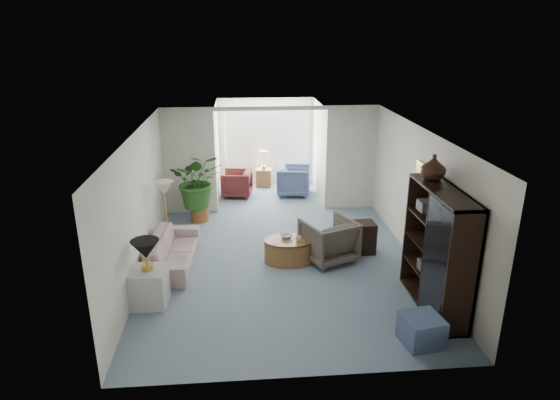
{
  "coord_description": "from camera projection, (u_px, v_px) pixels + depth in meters",
  "views": [
    {
      "loc": [
        -0.73,
        -7.96,
        4.14
      ],
      "look_at": [
        0.0,
        0.6,
        1.1
      ],
      "focal_mm": 31.06,
      "sensor_mm": 36.0,
      "label": 1
    }
  ],
  "objects": [
    {
      "name": "house_plant",
      "position": [
        198.0,
        180.0,
        10.78
      ],
      "size": [
        1.15,
        1.0,
        1.28
      ],
      "primitive_type": "imported",
      "color": "#2A5D20",
      "rests_on": "plant_pot"
    },
    {
      "name": "sunroom_floor",
      "position": [
        269.0,
        195.0,
        12.77
      ],
      "size": [
        2.6,
        2.6,
        0.0
      ],
      "primitive_type": "plane",
      "color": "gray",
      "rests_on": "ground"
    },
    {
      "name": "window_pane",
      "position": [
        266.0,
        135.0,
        13.32
      ],
      "size": [
        2.2,
        0.02,
        1.5
      ],
      "primitive_type": "cube",
      "color": "white"
    },
    {
      "name": "sunroom_table",
      "position": [
        264.0,
        178.0,
        13.41
      ],
      "size": [
        0.45,
        0.38,
        0.5
      ],
      "primitive_type": "cube",
      "rotation": [
        0.0,
        0.0,
        -0.16
      ],
      "color": "brown",
      "rests_on": "ground"
    },
    {
      "name": "coffee_cup",
      "position": [
        298.0,
        239.0,
        8.89
      ],
      "size": [
        0.14,
        0.14,
        0.1
      ],
      "primitive_type": "imported",
      "rotation": [
        0.0,
        0.0,
        0.31
      ],
      "color": "beige",
      "rests_on": "coffee_table"
    },
    {
      "name": "back_pier_right",
      "position": [
        351.0,
        158.0,
        11.48
      ],
      "size": [
        1.2,
        0.12,
        2.5
      ],
      "primitive_type": "cube",
      "color": "white",
      "rests_on": "ground"
    },
    {
      "name": "floor",
      "position": [
        283.0,
        267.0,
        8.92
      ],
      "size": [
        6.0,
        6.0,
        0.0
      ],
      "primitive_type": "plane",
      "color": "gray",
      "rests_on": "ground"
    },
    {
      "name": "coffee_bowl",
      "position": [
        286.0,
        236.0,
        9.07
      ],
      "size": [
        0.27,
        0.27,
        0.05
      ],
      "primitive_type": "imported",
      "rotation": [
        0.0,
        0.0,
        0.31
      ],
      "color": "beige",
      "rests_on": "coffee_table"
    },
    {
      "name": "table_lamp",
      "position": [
        145.0,
        249.0,
        7.42
      ],
      "size": [
        0.44,
        0.44,
        0.3
      ],
      "primitive_type": "cone",
      "color": "black",
      "rests_on": "end_table"
    },
    {
      "name": "floor_lamp",
      "position": [
        164.0,
        188.0,
        9.32
      ],
      "size": [
        0.36,
        0.36,
        0.28
      ],
      "primitive_type": "cone",
      "color": "beige",
      "rests_on": "ground"
    },
    {
      "name": "back_header",
      "position": [
        271.0,
        108.0,
        10.92
      ],
      "size": [
        2.6,
        0.12,
        0.1
      ],
      "primitive_type": "cube",
      "color": "white",
      "rests_on": "back_pier_left"
    },
    {
      "name": "shelf_clutter",
      "position": [
        438.0,
        246.0,
        7.22
      ],
      "size": [
        0.3,
        1.15,
        1.06
      ],
      "color": "#4E4B49",
      "rests_on": "entertainment_cabinet"
    },
    {
      "name": "side_table_dark",
      "position": [
        361.0,
        237.0,
        9.44
      ],
      "size": [
        0.53,
        0.43,
        0.61
      ],
      "primitive_type": "cube",
      "rotation": [
        0.0,
        0.0,
        0.05
      ],
      "color": "black",
      "rests_on": "ground"
    },
    {
      "name": "wingback_chair",
      "position": [
        329.0,
        240.0,
        9.06
      ],
      "size": [
        1.15,
        1.17,
        0.82
      ],
      "primitive_type": "imported",
      "rotation": [
        0.0,
        0.0,
        3.54
      ],
      "color": "#5C5449",
      "rests_on": "ground"
    },
    {
      "name": "sunroom_chair_blue",
      "position": [
        294.0,
        180.0,
        12.72
      ],
      "size": [
        0.96,
        0.94,
        0.77
      ],
      "primitive_type": "imported",
      "rotation": [
        0.0,
        0.0,
        1.41
      ],
      "color": "slate",
      "rests_on": "ground"
    },
    {
      "name": "sunroom_chair_maroon",
      "position": [
        237.0,
        183.0,
        12.61
      ],
      "size": [
        0.86,
        0.84,
        0.68
      ],
      "primitive_type": "imported",
      "rotation": [
        0.0,
        0.0,
        -1.73
      ],
      "color": "maroon",
      "rests_on": "ground"
    },
    {
      "name": "window_blinds",
      "position": [
        266.0,
        135.0,
        13.29
      ],
      "size": [
        2.2,
        0.02,
        1.5
      ],
      "primitive_type": "cube",
      "color": "white"
    },
    {
      "name": "back_pier_left",
      "position": [
        189.0,
        162.0,
        11.17
      ],
      "size": [
        1.2,
        0.12,
        2.5
      ],
      "primitive_type": "cube",
      "color": "white",
      "rests_on": "ground"
    },
    {
      "name": "framed_picture",
      "position": [
        423.0,
        177.0,
        8.46
      ],
      "size": [
        0.04,
        0.5,
        0.4
      ],
      "primitive_type": "cube",
      "color": "#ACA18A"
    },
    {
      "name": "sofa",
      "position": [
        173.0,
        251.0,
        8.93
      ],
      "size": [
        0.86,
        1.98,
        0.57
      ],
      "primitive_type": "imported",
      "rotation": [
        0.0,
        0.0,
        1.52
      ],
      "color": "beige",
      "rests_on": "ground"
    },
    {
      "name": "end_table",
      "position": [
        149.0,
        287.0,
        7.64
      ],
      "size": [
        0.57,
        0.57,
        0.6
      ],
      "primitive_type": "cube",
      "rotation": [
        0.0,
        0.0,
        -0.05
      ],
      "color": "silver",
      "rests_on": "ground"
    },
    {
      "name": "plant_pot",
      "position": [
        200.0,
        214.0,
        11.05
      ],
      "size": [
        0.4,
        0.4,
        0.32
      ],
      "primitive_type": "cylinder",
      "color": "#9A5B2C",
      "rests_on": "ground"
    },
    {
      "name": "coffee_table",
      "position": [
        290.0,
        251.0,
        9.06
      ],
      "size": [
        1.19,
        1.19,
        0.45
      ],
      "primitive_type": "cylinder",
      "rotation": [
        0.0,
        0.0,
        0.31
      ],
      "color": "brown",
      "rests_on": "ground"
    },
    {
      "name": "cabinet_urn",
      "position": [
        433.0,
        167.0,
        7.43
      ],
      "size": [
        0.38,
        0.38,
        0.4
      ],
      "primitive_type": "imported",
      "color": "black",
      "rests_on": "entertainment_cabinet"
    },
    {
      "name": "entertainment_cabinet",
      "position": [
        438.0,
        250.0,
        7.35
      ],
      "size": [
        0.46,
        1.74,
        1.94
      ],
      "primitive_type": "cube",
      "color": "black",
      "rests_on": "ground"
    },
    {
      "name": "ottoman",
      "position": [
        422.0,
        330.0,
        6.7
      ],
      "size": [
        0.59,
        0.59,
        0.41
      ],
      "primitive_type": "cube",
      "rotation": [
        0.0,
        0.0,
        0.16
      ],
      "color": "slate",
      "rests_on": "ground"
    }
  ]
}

